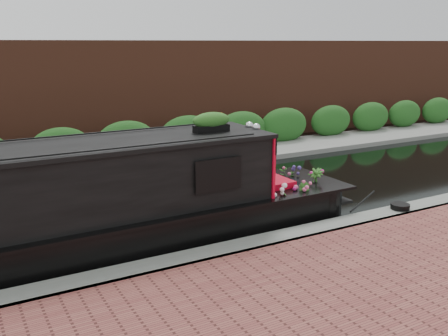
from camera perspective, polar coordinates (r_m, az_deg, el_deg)
ground at (r=12.48m, az=-3.87°, el=-4.20°), size 80.00×80.00×0.00m
near_bank_coping at (r=9.79m, az=4.55°, el=-9.53°), size 40.00×0.60×0.50m
far_bank_path at (r=16.23m, az=-10.24°, el=-0.05°), size 40.00×2.40×0.34m
far_hedge at (r=17.07m, az=-11.23°, el=0.60°), size 40.00×1.10×2.80m
far_brick_wall at (r=19.03m, az=-13.21°, el=1.89°), size 40.00×1.00×8.00m
narrowboat at (r=9.59m, az=-17.96°, el=-5.43°), size 11.84×2.18×2.77m
rope_fender at (r=12.57m, az=12.13°, el=-3.63°), size 0.31×0.40×0.31m
coiled_mooring_rope at (r=12.04m, az=19.49°, el=-4.16°), size 0.43×0.43×0.12m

